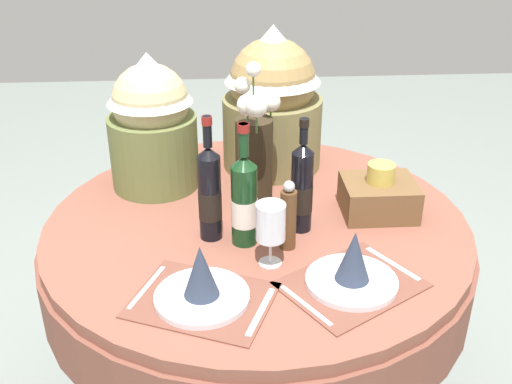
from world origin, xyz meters
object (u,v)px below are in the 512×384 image
object	(u,v)px
gift_tub_back_left	(152,118)
gift_tub_back_centre	(272,95)
place_setting_left	(201,285)
wine_glass_right	(271,223)
place_setting_right	(352,270)
wine_bottle_centre	(210,193)
pepper_mill	(288,217)
wine_bottle_left	(244,200)
woven_basket_side_right	(379,195)
dining_table	(257,257)
wine_bottle_right	(302,188)
flower_vase	(255,150)

from	to	relation	value
gift_tub_back_left	gift_tub_back_centre	bearing A→B (deg)	18.43
place_setting_left	gift_tub_back_centre	bearing A→B (deg)	72.96
wine_glass_right	gift_tub_back_centre	size ratio (longest dim) A/B	0.36
place_setting_right	wine_bottle_centre	distance (m)	0.46
place_setting_left	gift_tub_back_left	bearing A→B (deg)	103.93
pepper_mill	gift_tub_back_centre	size ratio (longest dim) A/B	0.41
wine_bottle_centre	wine_glass_right	xyz separation A→B (m)	(0.16, -0.15, -0.02)
wine_bottle_left	woven_basket_side_right	xyz separation A→B (m)	(0.43, 0.15, -0.08)
dining_table	place_setting_left	size ratio (longest dim) A/B	3.22
gift_tub_back_centre	wine_glass_right	bearing A→B (deg)	-95.39
wine_bottle_right	wine_glass_right	size ratio (longest dim) A/B	1.92
flower_vase	gift_tub_back_centre	distance (m)	0.31
flower_vase	place_setting_right	bearing A→B (deg)	-64.98
place_setting_right	gift_tub_back_left	size ratio (longest dim) A/B	0.93
place_setting_left	pepper_mill	world-z (taller)	pepper_mill
dining_table	woven_basket_side_right	size ratio (longest dim) A/B	5.93
flower_vase	wine_bottle_centre	size ratio (longest dim) A/B	1.21
place_setting_left	wine_glass_right	size ratio (longest dim) A/B	2.25
wine_bottle_right	pepper_mill	distance (m)	0.12
wine_bottle_right	gift_tub_back_left	world-z (taller)	gift_tub_back_left
wine_bottle_right	gift_tub_back_left	bearing A→B (deg)	144.13
dining_table	wine_bottle_centre	distance (m)	0.33
dining_table	woven_basket_side_right	world-z (taller)	woven_basket_side_right
wine_bottle_left	gift_tub_back_left	bearing A→B (deg)	125.85
place_setting_left	wine_bottle_centre	xyz separation A→B (m)	(0.02, 0.31, 0.10)
place_setting_right	flower_vase	distance (m)	0.54
wine_bottle_left	gift_tub_back_left	world-z (taller)	gift_tub_back_left
flower_vase	wine_glass_right	bearing A→B (deg)	-87.14
dining_table	place_setting_left	world-z (taller)	place_setting_left
dining_table	wine_bottle_left	size ratio (longest dim) A/B	3.63
place_setting_left	gift_tub_back_centre	size ratio (longest dim) A/B	0.81
wine_bottle_left	gift_tub_back_centre	bearing A→B (deg)	76.64
place_setting_left	gift_tub_back_left	world-z (taller)	gift_tub_back_left
wine_bottle_right	wine_bottle_centre	bearing A→B (deg)	-173.81
wine_bottle_right	pepper_mill	size ratio (longest dim) A/B	1.67
wine_bottle_centre	wine_bottle_right	world-z (taller)	wine_bottle_centre
gift_tub_back_left	gift_tub_back_centre	distance (m)	0.43
wine_bottle_centre	flower_vase	bearing A→B (deg)	55.11
wine_bottle_left	gift_tub_back_left	xyz separation A→B (m)	(-0.28, 0.39, 0.11)
place_setting_right	wine_bottle_right	world-z (taller)	wine_bottle_right
dining_table	wine_bottle_centre	xyz separation A→B (m)	(-0.14, -0.09, 0.28)
wine_glass_right	place_setting_left	bearing A→B (deg)	-140.03
gift_tub_back_left	gift_tub_back_centre	world-z (taller)	gift_tub_back_centre
wine_bottle_right	woven_basket_side_right	bearing A→B (deg)	17.76
gift_tub_back_left	woven_basket_side_right	xyz separation A→B (m)	(0.71, -0.25, -0.18)
dining_table	wine_bottle_centre	world-z (taller)	wine_bottle_centre
dining_table	wine_bottle_centre	size ratio (longest dim) A/B	3.53
place_setting_left	pepper_mill	distance (m)	0.34
place_setting_left	gift_tub_back_left	distance (m)	0.71
flower_vase	pepper_mill	xyz separation A→B (m)	(0.07, -0.28, -0.09)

